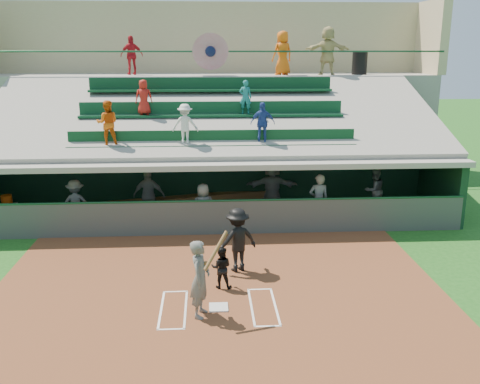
{
  "coord_description": "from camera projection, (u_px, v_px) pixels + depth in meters",
  "views": [
    {
      "loc": [
        -0.2,
        -11.06,
        5.74
      ],
      "look_at": [
        0.71,
        3.5,
        1.8
      ],
      "focal_mm": 40.0,
      "sensor_mm": 36.0,
      "label": 1
    }
  ],
  "objects": [
    {
      "name": "catcher",
      "position": [
        221.0,
        268.0,
        13.07
      ],
      "size": [
        0.56,
        0.46,
        1.05
      ],
      "primitive_type": "imported",
      "rotation": [
        0.0,
        0.0,
        3.02
      ],
      "color": "black",
      "rests_on": "dirt_slab"
    },
    {
      "name": "batter_at_plate",
      "position": [
        200.0,
        278.0,
        11.6
      ],
      "size": [
        0.9,
        0.78,
        1.95
      ],
      "color": "#50524E",
      "rests_on": "dirt_slab"
    },
    {
      "name": "dugout_player_c",
      "position": [
        203.0,
        207.0,
        17.08
      ],
      "size": [
        0.84,
        0.63,
        1.55
      ],
      "primitive_type": "imported",
      "rotation": [
        0.0,
        0.0,
        3.34
      ],
      "color": "#51534E",
      "rests_on": "dugout_floor"
    },
    {
      "name": "dugout_bench",
      "position": [
        218.0,
        199.0,
        19.94
      ],
      "size": [
        15.07,
        4.27,
        0.46
      ],
      "primitive_type": "cube",
      "rotation": [
        0.0,
        0.0,
        0.25
      ],
      "color": "brown",
      "rests_on": "dugout_floor"
    },
    {
      "name": "dugout_player_d",
      "position": [
        272.0,
        187.0,
        18.7
      ],
      "size": [
        1.85,
        0.71,
        1.95
      ],
      "primitive_type": "imported",
      "rotation": [
        0.0,
        0.0,
        3.07
      ],
      "color": "#5A5D58",
      "rests_on": "dugout_floor"
    },
    {
      "name": "dugout_player_e",
      "position": [
        319.0,
        200.0,
        17.49
      ],
      "size": [
        0.64,
        0.42,
        1.75
      ],
      "primitive_type": "imported",
      "rotation": [
        0.0,
        0.0,
        3.15
      ],
      "color": "#5D605A",
      "rests_on": "dugout_floor"
    },
    {
      "name": "home_umpire",
      "position": [
        237.0,
        240.0,
        14.01
      ],
      "size": [
        1.27,
        1.03,
        1.71
      ],
      "primitive_type": "imported",
      "rotation": [
        0.0,
        0.0,
        3.56
      ],
      "color": "black",
      "rests_on": "dirt_slab"
    },
    {
      "name": "grandstand",
      "position": [
        212.0,
        136.0,
        21.7
      ],
      "size": [
        20.4,
        10.4,
        7.8
      ],
      "color": "#464A46",
      "rests_on": "ground"
    },
    {
      "name": "dirt_slab",
      "position": [
        218.0,
        298.0,
        12.64
      ],
      "size": [
        11.0,
        9.0,
        0.02
      ],
      "primitive_type": "cube",
      "color": "brown",
      "rests_on": "ground"
    },
    {
      "name": "ground",
      "position": [
        219.0,
        309.0,
        12.17
      ],
      "size": [
        100.0,
        100.0,
        0.0
      ],
      "primitive_type": "plane",
      "color": "#1A4F16",
      "rests_on": "ground"
    },
    {
      "name": "water_cooler",
      "position": [
        7.0,
        200.0,
        17.76
      ],
      "size": [
        0.35,
        0.35,
        0.35
      ],
      "primitive_type": "cylinder",
      "color": "#C4460B",
      "rests_on": "white_table"
    },
    {
      "name": "home_plate",
      "position": [
        219.0,
        307.0,
        12.16
      ],
      "size": [
        0.43,
        0.43,
        0.03
      ],
      "primitive_type": "cube",
      "color": "silver",
      "rests_on": "dirt_slab"
    },
    {
      "name": "dugout_player_a",
      "position": [
        76.0,
        203.0,
        17.48
      ],
      "size": [
        1.08,
        0.69,
        1.57
      ],
      "primitive_type": "imported",
      "rotation": [
        0.0,
        0.0,
        3.25
      ],
      "color": "#555752",
      "rests_on": "dugout_floor"
    },
    {
      "name": "concourse_staff_a",
      "position": [
        132.0,
        55.0,
        23.21
      ],
      "size": [
        1.05,
        0.69,
        1.66
      ],
      "primitive_type": "imported",
      "rotation": [
        0.0,
        0.0,
        3.46
      ],
      "color": "#B4141D",
      "rests_on": "concourse_slab"
    },
    {
      "name": "dugout_player_b",
      "position": [
        149.0,
        196.0,
        17.86
      ],
      "size": [
        1.13,
        0.61,
        1.84
      ],
      "primitive_type": "imported",
      "rotation": [
        0.0,
        0.0,
        2.98
      ],
      "color": "#535550",
      "rests_on": "dugout_floor"
    },
    {
      "name": "dugout_player_f",
      "position": [
        374.0,
        190.0,
        19.07
      ],
      "size": [
        0.94,
        0.85,
        1.59
      ],
      "primitive_type": "imported",
      "rotation": [
        0.0,
        0.0,
        3.52
      ],
      "color": "#5D5F5A",
      "rests_on": "dugout_floor"
    },
    {
      "name": "white_table",
      "position": [
        7.0,
        214.0,
        17.89
      ],
      "size": [
        0.84,
        0.72,
        0.62
      ],
      "primitive_type": "cube",
      "rotation": [
        0.0,
        0.0,
        0.3
      ],
      "color": "silver",
      "rests_on": "dugout_floor"
    },
    {
      "name": "concourse_staff_b",
      "position": [
        282.0,
        53.0,
        22.69
      ],
      "size": [
        1.06,
        0.88,
        1.85
      ],
      "primitive_type": "imported",
      "rotation": [
        0.0,
        0.0,
        3.52
      ],
      "color": "#E15D0D",
      "rests_on": "concourse_slab"
    },
    {
      "name": "batters_box_chalk",
      "position": [
        219.0,
        308.0,
        12.16
      ],
      "size": [
        2.65,
        1.85,
        0.01
      ],
      "color": "silver",
      "rests_on": "dirt_slab"
    },
    {
      "name": "concourse_slab",
      "position": [
        211.0,
        125.0,
        24.57
      ],
      "size": [
        20.0,
        3.0,
        4.6
      ],
      "primitive_type": "cube",
      "color": "gray",
      "rests_on": "ground"
    },
    {
      "name": "dugout_floor",
      "position": [
        214.0,
        217.0,
        18.66
      ],
      "size": [
        16.0,
        3.5,
        0.04
      ],
      "primitive_type": "cube",
      "color": "gray",
      "rests_on": "ground"
    },
    {
      "name": "trash_bin",
      "position": [
        360.0,
        63.0,
        23.54
      ],
      "size": [
        0.66,
        0.66,
        0.99
      ],
      "primitive_type": "cylinder",
      "color": "black",
      "rests_on": "concourse_slab"
    },
    {
      "name": "concourse_staff_c",
      "position": [
        327.0,
        51.0,
        22.75
      ],
      "size": [
        1.95,
        0.83,
        2.03
      ],
      "primitive_type": "imported",
      "rotation": [
        0.0,
        0.0,
        3.02
      ],
      "color": "tan",
      "rests_on": "concourse_slab"
    }
  ]
}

